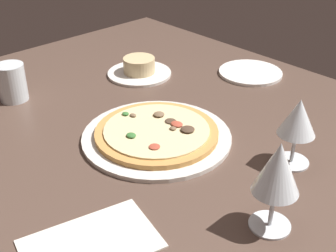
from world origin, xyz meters
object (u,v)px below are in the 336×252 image
(ramekin_on_saucer, at_px, (139,69))
(wine_glass_far, at_px, (298,120))
(wine_glass_near, at_px, (277,171))
(water_glass, at_px, (12,85))
(pizza_main, at_px, (157,134))
(paper_menu, at_px, (91,244))
(side_plate, at_px, (250,73))

(ramekin_on_saucer, xyz_separation_m, wine_glass_far, (0.57, -0.06, 0.08))
(ramekin_on_saucer, relative_size, wine_glass_near, 1.11)
(wine_glass_far, relative_size, water_glass, 1.50)
(pizza_main, relative_size, paper_menu, 1.56)
(wine_glass_far, height_order, paper_menu, wine_glass_far)
(wine_glass_near, relative_size, paper_menu, 0.78)
(ramekin_on_saucer, xyz_separation_m, side_plate, (0.22, 0.24, -0.01))
(side_plate, relative_size, paper_menu, 0.86)
(pizza_main, distance_m, side_plate, 0.45)
(water_glass, distance_m, paper_menu, 0.60)
(water_glass, relative_size, side_plate, 0.53)
(pizza_main, distance_m, ramekin_on_saucer, 0.37)
(pizza_main, bearing_deg, wine_glass_far, 28.22)
(pizza_main, xyz_separation_m, wine_glass_near, (0.35, -0.05, 0.11))
(ramekin_on_saucer, bearing_deg, wine_glass_near, -21.31)
(ramekin_on_saucer, xyz_separation_m, wine_glass_near, (0.65, -0.25, 0.10))
(wine_glass_far, relative_size, side_plate, 0.79)
(water_glass, bearing_deg, paper_menu, -15.51)
(pizza_main, bearing_deg, wine_glass_near, -8.21)
(pizza_main, height_order, ramekin_on_saucer, ramekin_on_saucer)
(wine_glass_near, xyz_separation_m, side_plate, (-0.43, 0.50, -0.11))
(wine_glass_far, xyz_separation_m, water_glass, (-0.67, -0.28, -0.06))
(side_plate, bearing_deg, ramekin_on_saucer, -132.50)
(ramekin_on_saucer, distance_m, wine_glass_near, 0.71)
(wine_glass_far, bearing_deg, side_plate, 138.50)
(side_plate, bearing_deg, wine_glass_near, -49.22)
(ramekin_on_saucer, relative_size, wine_glass_far, 1.27)
(water_glass, xyz_separation_m, paper_menu, (0.58, -0.16, -0.04))
(water_glass, distance_m, side_plate, 0.67)
(pizza_main, xyz_separation_m, side_plate, (-0.08, 0.45, -0.01))
(wine_glass_near, bearing_deg, side_plate, 130.78)
(ramekin_on_saucer, xyz_separation_m, paper_menu, (0.48, -0.51, -0.02))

